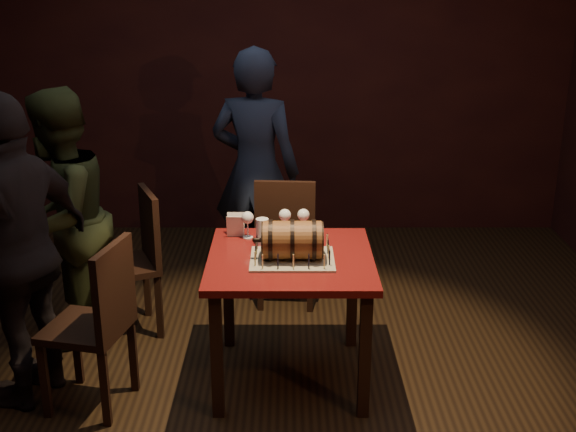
{
  "coord_description": "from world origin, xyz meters",
  "views": [
    {
      "loc": [
        0.1,
        -3.69,
        2.23
      ],
      "look_at": [
        0.1,
        0.05,
        0.95
      ],
      "focal_mm": 45.0,
      "sensor_mm": 36.0,
      "label": 1
    }
  ],
  "objects": [
    {
      "name": "chair_left_rear",
      "position": [
        -0.87,
        0.55,
        0.52
      ],
      "size": [
        0.53,
        0.53,
        0.93
      ],
      "color": "black",
      "rests_on": "ground"
    },
    {
      "name": "barrel_cake",
      "position": [
        0.12,
        -0.1,
        0.87
      ],
      "size": [
        0.38,
        0.22,
        0.22
      ],
      "color": "brown",
      "rests_on": "cake_board"
    },
    {
      "name": "wine_glass_mid",
      "position": [
        0.08,
        0.29,
        0.87
      ],
      "size": [
        0.07,
        0.07,
        0.16
      ],
      "color": "silver",
      "rests_on": "pub_table"
    },
    {
      "name": "pint_of_ale",
      "position": [
        -0.05,
        0.15,
        0.82
      ],
      "size": [
        0.07,
        0.07,
        0.15
      ],
      "color": "silver",
      "rests_on": "pub_table"
    },
    {
      "name": "person_left_rear",
      "position": [
        -1.28,
        0.43,
        0.8
      ],
      "size": [
        0.8,
        0.91,
        1.59
      ],
      "primitive_type": "imported",
      "rotation": [
        0.0,
        0.0,
        -1.86
      ],
      "color": "#2E361B",
      "rests_on": "ground"
    },
    {
      "name": "person_left_front",
      "position": [
        -1.3,
        -0.21,
        0.84
      ],
      "size": [
        0.75,
        1.07,
        1.68
      ],
      "primitive_type": "imported",
      "rotation": [
        0.0,
        0.0,
        -1.96
      ],
      "color": "black",
      "rests_on": "ground"
    },
    {
      "name": "pub_table",
      "position": [
        0.11,
        -0.04,
        0.64
      ],
      "size": [
        0.9,
        0.9,
        0.75
      ],
      "color": "#4F0D0D",
      "rests_on": "ground"
    },
    {
      "name": "room_shell",
      "position": [
        0.0,
        0.0,
        1.4
      ],
      "size": [
        5.04,
        5.04,
        2.8
      ],
      "color": "black",
      "rests_on": "ground"
    },
    {
      "name": "wine_glass_left",
      "position": [
        -0.14,
        0.24,
        0.87
      ],
      "size": [
        0.07,
        0.07,
        0.16
      ],
      "color": "silver",
      "rests_on": "pub_table"
    },
    {
      "name": "cake_board",
      "position": [
        0.12,
        -0.1,
        0.76
      ],
      "size": [
        0.45,
        0.35,
        0.01
      ],
      "primitive_type": "cube",
      "color": "gray",
      "rests_on": "pub_table"
    },
    {
      "name": "chair_left_front",
      "position": [
        -0.88,
        -0.33,
        0.52
      ],
      "size": [
        0.48,
        0.48,
        0.93
      ],
      "color": "black",
      "rests_on": "ground"
    },
    {
      "name": "menu_card",
      "position": [
        -0.21,
        0.27,
        0.81
      ],
      "size": [
        0.1,
        0.05,
        0.13
      ],
      "primitive_type": null,
      "color": "white",
      "rests_on": "pub_table"
    },
    {
      "name": "chair_back",
      "position": [
        0.08,
        0.9,
        0.52
      ],
      "size": [
        0.42,
        0.42,
        0.93
      ],
      "color": "black",
      "rests_on": "ground"
    },
    {
      "name": "birthday_candles",
      "position": [
        0.12,
        -0.1,
        0.8
      ],
      "size": [
        0.4,
        0.3,
        0.09
      ],
      "color": "#FFF198",
      "rests_on": "cake_board"
    },
    {
      "name": "wine_glass_right",
      "position": [
        0.19,
        0.29,
        0.87
      ],
      "size": [
        0.07,
        0.07,
        0.16
      ],
      "color": "silver",
      "rests_on": "pub_table"
    },
    {
      "name": "person_back",
      "position": [
        -0.13,
        1.25,
        0.87
      ],
      "size": [
        0.72,
        0.57,
        1.75
      ],
      "primitive_type": "imported",
      "rotation": [
        0.0,
        0.0,
        2.88
      ],
      "color": "#1B2236",
      "rests_on": "ground"
    }
  ]
}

